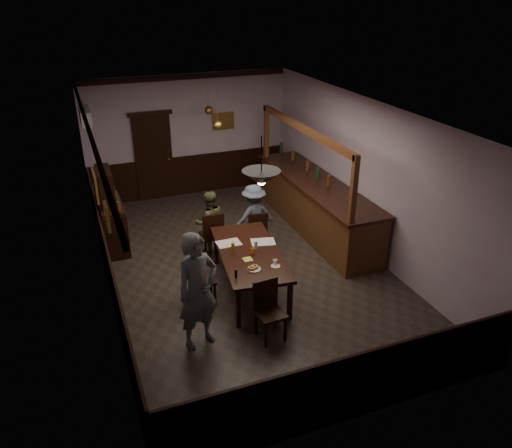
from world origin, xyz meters
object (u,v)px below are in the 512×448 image
pendant_iron (261,178)px  pendant_brass_mid (218,125)px  dining_table (249,255)px  bar_counter (316,204)px  chair_far_right (257,230)px  coffee_cup (275,262)px  chair_near (268,307)px  sideboard (111,217)px  person_standing (198,291)px  person_seated_left (209,222)px  person_seated_right (254,216)px  pendant_brass_far (209,110)px  soda_can (253,251)px  chair_side (198,276)px  chair_far_left (212,233)px

pendant_iron → pendant_brass_mid: (0.38, 3.35, -0.09)m
dining_table → bar_counter: bearing=38.0°
dining_table → chair_far_right: chair_far_right is taller
chair_far_right → dining_table: bearing=71.7°
chair_far_right → coffee_cup: 1.83m
chair_near → pendant_brass_mid: (0.47, 3.87, 1.79)m
chair_far_right → coffee_cup: (-0.37, -1.77, 0.31)m
sideboard → pendant_brass_mid: pendant_brass_mid is taller
dining_table → chair_near: bearing=-98.1°
sideboard → pendant_iron: pendant_iron is taller
person_standing → pendant_iron: (1.10, 0.31, 1.47)m
person_seated_left → person_seated_right: (0.89, -0.12, 0.02)m
person_seated_right → sideboard: bearing=-29.1°
dining_table → person_seated_left: person_seated_left is taller
pendant_brass_far → soda_can: bearing=-96.6°
chair_side → person_seated_left: size_ratio=0.72×
person_seated_left → chair_far_right: bearing=152.7°
soda_can → bar_counter: (2.16, 1.81, -0.21)m
dining_table → person_standing: size_ratio=1.27×
chair_far_right → person_seated_left: bearing=-15.9°
pendant_brass_far → chair_far_left: bearing=-106.3°
chair_far_right → pendant_brass_mid: 2.28m
coffee_cup → bar_counter: (1.93, 2.26, -0.20)m
chair_far_left → chair_far_right: chair_far_left is taller
pendant_brass_mid → bar_counter: bearing=-24.5°
person_seated_left → pendant_iron: pendant_iron is taller
chair_near → pendant_brass_mid: size_ratio=1.16×
dining_table → chair_far_right: (0.61, 1.21, -0.20)m
person_seated_left → chair_near: bearing=88.2°
person_seated_right → sideboard: sideboard is taller
chair_far_right → chair_near: bearing=80.9°
chair_far_right → coffee_cup: size_ratio=11.13×
chair_near → sideboard: (-1.84, 3.79, 0.16)m
pendant_brass_mid → soda_can: bearing=-95.6°
person_seated_left → coffee_cup: (0.49, -2.15, 0.16)m
chair_far_left → dining_table: bearing=103.4°
dining_table → person_seated_right: (0.65, 1.48, -0.02)m
coffee_cup → bar_counter: bearing=56.8°
person_seated_left → soda_can: (0.27, -1.70, 0.17)m
sideboard → bar_counter: (4.20, -0.78, -0.07)m
person_standing → pendant_brass_mid: 4.19m
chair_far_left → pendant_brass_mid: 2.23m
chair_far_left → person_seated_left: person_seated_left is taller
soda_can → pendant_brass_mid: 3.07m
sideboard → bar_counter: bearing=-10.6°
chair_far_right → pendant_iron: bearing=78.8°
bar_counter → person_seated_right: bearing=-171.8°
dining_table → chair_far_right: 1.37m
person_seated_right → chair_side: bearing=35.9°
chair_far_left → person_seated_left: (0.03, 0.28, 0.11)m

